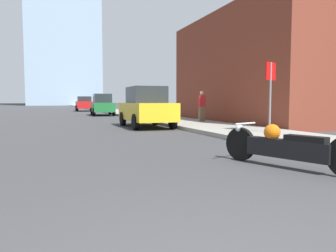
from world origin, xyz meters
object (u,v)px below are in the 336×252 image
at_px(motorcycle, 286,146).
at_px(parked_car_yellow, 146,107).
at_px(pedestrian, 202,106).
at_px(stop_sign, 270,85).
at_px(parked_car_green, 102,105).
at_px(parked_car_red, 84,104).

bearing_deg(motorcycle, parked_car_yellow, 68.84).
bearing_deg(pedestrian, stop_sign, -93.13).
relative_size(motorcycle, stop_sign, 1.10).
distance_m(motorcycle, parked_car_yellow, 9.71).
bearing_deg(parked_car_yellow, parked_car_green, 90.44).
relative_size(parked_car_red, pedestrian, 2.72).
relative_size(motorcycle, pedestrian, 1.66).
distance_m(parked_car_red, pedestrian, 24.79).
height_order(parked_car_yellow, stop_sign, stop_sign).
bearing_deg(parked_car_green, pedestrian, -71.86).
height_order(motorcycle, parked_car_yellow, parked_car_yellow).
distance_m(motorcycle, parked_car_red, 35.14).
bearing_deg(stop_sign, parked_car_yellow, 119.86).
height_order(motorcycle, stop_sign, stop_sign).
bearing_deg(parked_car_green, parked_car_yellow, -86.82).
height_order(stop_sign, pedestrian, stop_sign).
bearing_deg(stop_sign, motorcycle, -124.27).
bearing_deg(parked_car_green, motorcycle, -87.35).
height_order(motorcycle, parked_car_green, parked_car_green).
height_order(parked_car_green, parked_car_red, parked_car_green).
relative_size(parked_car_green, stop_sign, 1.79).
relative_size(parked_car_yellow, parked_car_green, 0.99).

